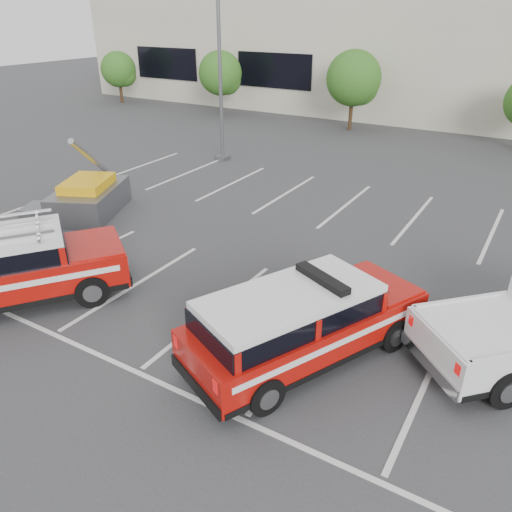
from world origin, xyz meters
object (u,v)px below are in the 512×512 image
at_px(tree_far_left, 120,71).
at_px(tree_mid_left, 355,80).
at_px(light_pole_left, 219,52).
at_px(ladder_suv, 9,273).
at_px(tree_left, 222,75).
at_px(fire_chief_suv, 303,327).
at_px(utility_rig, 86,199).
at_px(convention_building, 476,45).

relative_size(tree_far_left, tree_mid_left, 0.82).
bearing_deg(light_pole_left, ladder_suv, -77.48).
height_order(tree_left, fire_chief_suv, tree_left).
bearing_deg(tree_far_left, utility_rig, -48.42).
relative_size(tree_left, utility_rig, 1.04).
height_order(tree_left, ladder_suv, tree_left).
bearing_deg(fire_chief_suv, light_pole_left, 155.60).
xyz_separation_m(convention_building, tree_far_left, (-25.09, -9.82, -2.22)).
height_order(tree_far_left, light_pole_left, light_pole_left).
bearing_deg(tree_left, tree_mid_left, 0.00).
relative_size(convention_building, tree_far_left, 15.04).
xyz_separation_m(tree_mid_left, fire_chief_suv, (7.69, -22.57, -2.25)).
height_order(tree_left, utility_rig, tree_left).
height_order(tree_far_left, utility_rig, tree_far_left).
bearing_deg(light_pole_left, tree_mid_left, 72.90).
xyz_separation_m(convention_building, ladder_suv, (-4.99, -34.22, -3.84)).
xyz_separation_m(convention_building, light_pole_left, (-8.18, -19.86, 0.47)).
distance_m(convention_building, fire_chief_suv, 32.72).
distance_m(tree_left, tree_mid_left, 10.00).
bearing_deg(tree_far_left, ladder_suv, -50.53).
xyz_separation_m(tree_far_left, light_pole_left, (16.91, -10.05, 2.68)).
distance_m(tree_far_left, fire_chief_suv, 35.76).
bearing_deg(ladder_suv, tree_far_left, 165.28).
bearing_deg(tree_left, ladder_suv, -67.52).
bearing_deg(light_pole_left, fire_chief_suv, -49.27).
xyz_separation_m(tree_left, tree_mid_left, (10.00, 0.00, 0.27)).
xyz_separation_m(convention_building, tree_mid_left, (-5.09, -9.82, -1.68)).
relative_size(convention_building, tree_mid_left, 12.38).
height_order(tree_left, tree_mid_left, tree_mid_left).
distance_m(tree_far_left, tree_mid_left, 20.01).
relative_size(convention_building, utility_rig, 14.08).
distance_m(convention_building, tree_far_left, 27.03).
relative_size(tree_left, ladder_suv, 0.76).
bearing_deg(convention_building, fire_chief_suv, -85.41).
xyz_separation_m(light_pole_left, utility_rig, (-0.09, -8.91, -4.58)).
bearing_deg(utility_rig, convention_building, 49.13).
height_order(fire_chief_suv, ladder_suv, ladder_suv).
xyz_separation_m(light_pole_left, fire_chief_suv, (10.78, -12.52, -4.39)).
distance_m(tree_left, utility_rig, 20.26).
relative_size(tree_far_left, light_pole_left, 0.39).
distance_m(light_pole_left, fire_chief_suv, 17.09).
distance_m(tree_far_left, utility_rig, 25.41).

